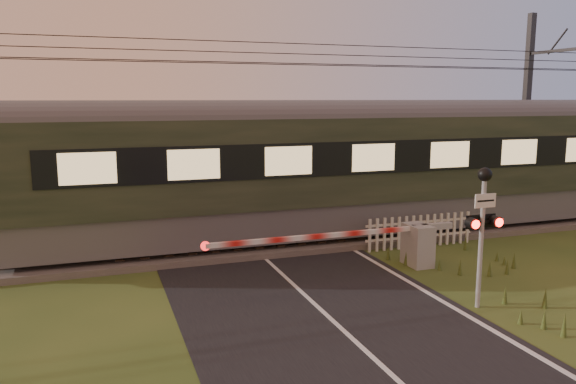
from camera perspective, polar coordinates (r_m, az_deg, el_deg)
name	(u,v)px	position (r m, az deg, el deg)	size (l,w,h in m)	color
ground	(336,325)	(11.59, 4.90, -13.28)	(160.00, 160.00, 0.00)	#2C461B
road	(342,329)	(11.40, 5.48, -13.64)	(6.00, 140.00, 0.03)	black
track_bed	(250,243)	(17.40, -3.87, -5.23)	(140.00, 3.40, 0.39)	#47423D
overhead_wires	(248,55)	(16.87, -4.09, 13.70)	(120.00, 0.62, 0.62)	black
boom_gate	(408,243)	(15.45, 12.05, -5.14)	(6.92, 0.87, 1.16)	gray
crossing_signal	(483,212)	(12.55, 19.19, -1.97)	(0.78, 0.34, 3.06)	gray
picket_fence	(420,231)	(17.52, 13.27, -3.88)	(3.66, 0.08, 1.00)	silver
catenary_mast	(527,109)	(24.89, 23.12, 7.74)	(0.25, 2.47, 7.81)	#2D2D30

